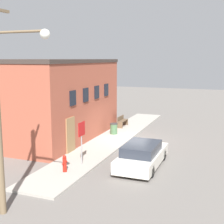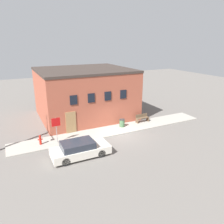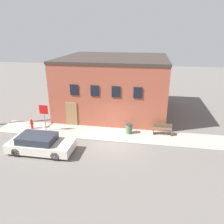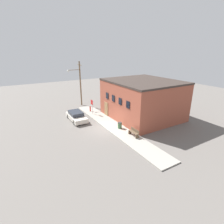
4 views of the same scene
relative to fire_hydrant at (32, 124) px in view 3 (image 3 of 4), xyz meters
The scene contains 8 objects.
ground_plane 7.32m from the fire_hydrant, ahead, with size 80.00×80.00×0.00m, color #66605B.
sidewalk 7.23m from the fire_hydrant, ahead, with size 19.94×2.44×0.11m.
brick_building 8.79m from the fire_hydrant, 43.90° to the left, with size 10.19×9.17×5.59m.
fire_hydrant is the anchor object (origin of this frame).
stop_sign 1.83m from the fire_hydrant, 10.92° to the right, with size 0.73×0.06×2.26m.
bench 10.91m from the fire_hydrant, ahead, with size 1.48×0.44×0.87m.
trash_bin 8.24m from the fire_hydrant, ahead, with size 0.56×0.56×0.80m.
parked_car 4.08m from the fire_hydrant, 53.25° to the right, with size 4.48×1.86×1.28m.
Camera 3 is at (2.41, -14.47, 7.94)m, focal length 35.00 mm.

